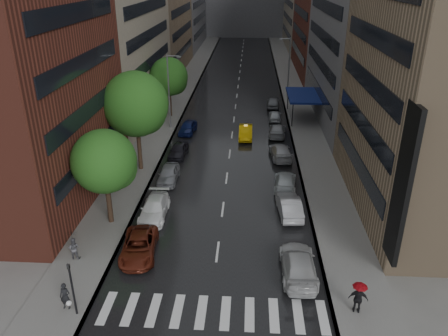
# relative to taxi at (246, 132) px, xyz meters

# --- Properties ---
(ground) EXTENTS (220.00, 220.00, 0.00)m
(ground) POSITION_rel_taxi_xyz_m (-1.63, -27.08, -0.74)
(ground) COLOR gray
(ground) RESTS_ON ground
(road) EXTENTS (14.00, 140.00, 0.01)m
(road) POSITION_rel_taxi_xyz_m (-1.63, 22.92, -0.73)
(road) COLOR black
(road) RESTS_ON ground
(sidewalk_left) EXTENTS (4.00, 140.00, 0.15)m
(sidewalk_left) POSITION_rel_taxi_xyz_m (-10.63, 22.92, -0.66)
(sidewalk_left) COLOR gray
(sidewalk_left) RESTS_ON ground
(sidewalk_right) EXTENTS (4.00, 140.00, 0.15)m
(sidewalk_right) POSITION_rel_taxi_xyz_m (7.37, 22.92, -0.66)
(sidewalk_right) COLOR gray
(sidewalk_right) RESTS_ON ground
(crosswalk) EXTENTS (13.15, 2.80, 0.01)m
(crosswalk) POSITION_rel_taxi_xyz_m (-1.43, -29.08, -0.72)
(crosswalk) COLOR silver
(crosswalk) RESTS_ON ground
(tree_near) EXTENTS (4.82, 4.82, 7.68)m
(tree_near) POSITION_rel_taxi_xyz_m (-10.23, -19.71, 4.52)
(tree_near) COLOR #382619
(tree_near) RESTS_ON ground
(tree_mid) EXTENTS (6.16, 6.16, 9.81)m
(tree_mid) POSITION_rel_taxi_xyz_m (-10.23, -9.69, 5.98)
(tree_mid) COLOR #382619
(tree_mid) RESTS_ON ground
(tree_far) EXTENTS (4.99, 4.99, 7.96)m
(tree_far) POSITION_rel_taxi_xyz_m (-10.23, 7.56, 4.70)
(tree_far) COLOR #382619
(tree_far) RESTS_ON ground
(taxi) EXTENTS (1.56, 4.47, 1.47)m
(taxi) POSITION_rel_taxi_xyz_m (0.00, 0.00, 0.00)
(taxi) COLOR yellow
(taxi) RESTS_ON ground
(parked_cars_left) EXTENTS (2.79, 29.81, 1.47)m
(parked_cars_left) POSITION_rel_taxi_xyz_m (-7.03, -13.26, -0.02)
(parked_cars_left) COLOR #5D2012
(parked_cars_left) RESTS_ON ground
(parked_cars_right) EXTENTS (2.46, 43.08, 1.57)m
(parked_cars_right) POSITION_rel_taxi_xyz_m (3.77, -8.06, -0.01)
(parked_cars_right) COLOR #BCBCBC
(parked_cars_right) RESTS_ON ground
(ped_bag_walker) EXTENTS (0.68, 0.48, 1.70)m
(ped_bag_walker) POSITION_rel_taxi_xyz_m (-9.95, -29.37, 0.24)
(ped_bag_walker) COLOR black
(ped_bag_walker) RESTS_ON sidewalk_left
(ped_black_umbrella) EXTENTS (0.96, 0.98, 2.09)m
(ped_black_umbrella) POSITION_rel_taxi_xyz_m (-11.29, -24.59, 0.66)
(ped_black_umbrella) COLOR #57565C
(ped_black_umbrella) RESTS_ON sidewalk_left
(ped_red_umbrella) EXTENTS (1.15, 0.82, 2.01)m
(ped_red_umbrella) POSITION_rel_taxi_xyz_m (6.81, -28.66, 0.59)
(ped_red_umbrella) COLOR black
(ped_red_umbrella) RESTS_ON sidewalk_right
(traffic_light) EXTENTS (0.18, 0.15, 3.45)m
(traffic_light) POSITION_rel_taxi_xyz_m (-9.23, -29.78, 1.49)
(traffic_light) COLOR black
(traffic_light) RESTS_ON sidewalk_left
(street_lamp_left) EXTENTS (1.74, 0.22, 9.00)m
(street_lamp_left) POSITION_rel_taxi_xyz_m (-9.35, 2.92, 4.15)
(street_lamp_left) COLOR gray
(street_lamp_left) RESTS_ON sidewalk_left
(street_lamp_right) EXTENTS (1.74, 0.22, 9.00)m
(street_lamp_right) POSITION_rel_taxi_xyz_m (6.09, 17.92, 4.15)
(street_lamp_right) COLOR gray
(street_lamp_right) RESTS_ON sidewalk_right
(awning) EXTENTS (4.00, 8.00, 3.12)m
(awning) POSITION_rel_taxi_xyz_m (7.35, 7.92, 2.40)
(awning) COLOR navy
(awning) RESTS_ON sidewalk_right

